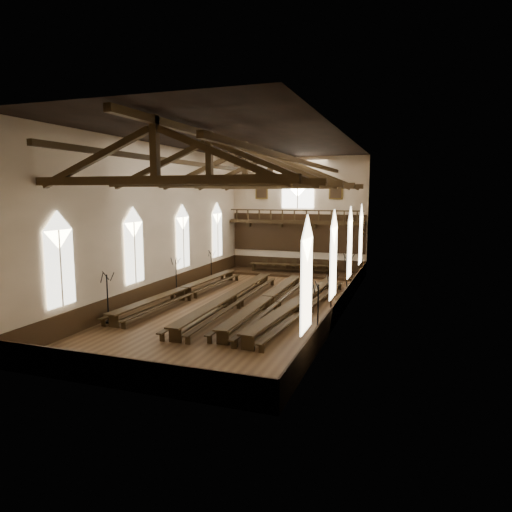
{
  "coord_description": "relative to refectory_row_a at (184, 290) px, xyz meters",
  "views": [
    {
      "loc": [
        9.75,
        -25.86,
        6.9
      ],
      "look_at": [
        0.16,
        1.5,
        2.89
      ],
      "focal_mm": 32.0,
      "sensor_mm": 36.0,
      "label": 1
    }
  ],
  "objects": [
    {
      "name": "end_window",
      "position": [
        4.42,
        12.65,
        6.66
      ],
      "size": [
        2.8,
        0.12,
        3.8
      ],
      "color": "white",
      "rests_on": "room_walls"
    },
    {
      "name": "refectory_row_c",
      "position": [
        5.96,
        -0.63,
        -0.0
      ],
      "size": [
        1.66,
        14.62,
        0.77
      ],
      "color": "#31230F",
      "rests_on": "ground"
    },
    {
      "name": "wainscot_band",
      "position": [
        4.42,
        -0.25,
        0.03
      ],
      "size": [
        12.0,
        26.0,
        1.2
      ],
      "color": "#321F0F",
      "rests_on": "ground"
    },
    {
      "name": "side_windows",
      "position": [
        4.42,
        -0.25,
        3.17
      ],
      "size": [
        11.85,
        19.8,
        4.5
      ],
      "color": "silver",
      "rests_on": "room_walls"
    },
    {
      "name": "minstrels_gallery",
      "position": [
        4.42,
        12.41,
        3.34
      ],
      "size": [
        11.8,
        1.24,
        3.7
      ],
      "color": "#31230F",
      "rests_on": "room_walls"
    },
    {
      "name": "candelabrum_left_near",
      "position": [
        -1.13,
        -6.34,
        0.28
      ],
      "size": [
        0.82,
        0.82,
        2.78
      ],
      "color": "black",
      "rests_on": "ground"
    },
    {
      "name": "refectory_row_a",
      "position": [
        0.0,
        0.0,
        0.0
      ],
      "size": [
        1.91,
        14.71,
        0.78
      ],
      "color": "#31230F",
      "rests_on": "ground"
    },
    {
      "name": "ground",
      "position": [
        4.42,
        -0.25,
        -0.57
      ],
      "size": [
        26.0,
        26.0,
        0.0
      ],
      "primitive_type": "plane",
      "color": "brown",
      "rests_on": "ground"
    },
    {
      "name": "refectory_row_b",
      "position": [
        3.67,
        -0.98,
        0.02
      ],
      "size": [
        1.82,
        14.92,
        0.8
      ],
      "color": "#31230F",
      "rests_on": "ground"
    },
    {
      "name": "candelabrum_left_mid",
      "position": [
        -1.13,
        1.04,
        0.21
      ],
      "size": [
        0.77,
        0.73,
        2.55
      ],
      "color": "black",
      "rests_on": "ground"
    },
    {
      "name": "refectory_row_d",
      "position": [
        8.0,
        -0.84,
        0.02
      ],
      "size": [
        2.23,
        15.06,
        0.81
      ],
      "color": "#31230F",
      "rests_on": "ground"
    },
    {
      "name": "dais",
      "position": [
        4.36,
        11.15,
        -0.46
      ],
      "size": [
        11.4,
        3.03,
        0.2
      ],
      "primitive_type": "cube",
      "color": "#321F0F",
      "rests_on": "ground"
    },
    {
      "name": "room_walls",
      "position": [
        4.42,
        -0.25,
        5.89
      ],
      "size": [
        26.0,
        26.0,
        26.0
      ],
      "color": "beige",
      "rests_on": "ground"
    },
    {
      "name": "candelabrum_left_far",
      "position": [
        -1.13,
        6.71,
        0.15
      ],
      "size": [
        0.7,
        0.7,
        2.37
      ],
      "color": "black",
      "rests_on": "ground"
    },
    {
      "name": "candelabrum_right_far",
      "position": [
        9.97,
        4.34,
        0.32
      ],
      "size": [
        0.81,
        0.89,
        2.9
      ],
      "color": "black",
      "rests_on": "ground"
    },
    {
      "name": "candelabrum_right_mid",
      "position": [
        9.97,
        -1.61,
        0.2
      ],
      "size": [
        0.73,
        0.77,
        2.53
      ],
      "color": "black",
      "rests_on": "ground"
    },
    {
      "name": "high_table",
      "position": [
        4.36,
        11.15,
        0.21
      ],
      "size": [
        7.33,
        1.41,
        0.68
      ],
      "color": "#31230F",
      "rests_on": "dais"
    },
    {
      "name": "portraits",
      "position": [
        4.42,
        12.65,
        6.53
      ],
      "size": [
        7.75,
        0.09,
        1.45
      ],
      "color": "brown",
      "rests_on": "room_walls"
    },
    {
      "name": "roof_trusses",
      "position": [
        4.42,
        -0.25,
        7.65
      ],
      "size": [
        11.7,
        25.7,
        2.8
      ],
      "color": "#31230F",
      "rests_on": "room_walls"
    },
    {
      "name": "high_chairs",
      "position": [
        4.36,
        11.87,
        0.14
      ],
      "size": [
        5.81,
        0.42,
        0.93
      ],
      "color": "#31230F",
      "rests_on": "dais"
    },
    {
      "name": "candelabrum_right_near",
      "position": [
        9.97,
        -5.19,
        0.27
      ],
      "size": [
        0.77,
        0.85,
        2.77
      ],
      "color": "black",
      "rests_on": "ground"
    }
  ]
}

